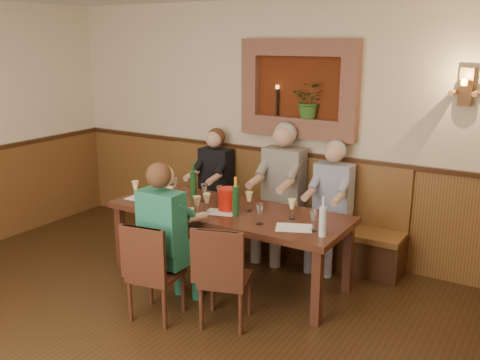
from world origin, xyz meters
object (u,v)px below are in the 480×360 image
object	(u,v)px
person_chair_front	(169,249)
person_bench_right	(329,216)
person_bench_left	(212,195)
wine_bottle_green_b	(193,184)
spittoon_bucket	(228,199)
chair_near_left	(156,290)
chair_near_right	(225,295)
person_bench_mid	(279,202)
bench	(273,222)
water_bottle	(323,221)
dining_table	(229,216)
wine_bottle_green_a	(236,200)

from	to	relation	value
person_chair_front	person_bench_right	bearing A→B (deg)	62.12
person_bench_left	wine_bottle_green_b	distance (m)	0.84
person_bench_left	spittoon_bucket	world-z (taller)	person_bench_left
chair_near_left	chair_near_right	distance (m)	0.62
person_bench_mid	person_bench_right	bearing A→B (deg)	0.44
wine_bottle_green_b	chair_near_right	bearing A→B (deg)	-42.18
chair_near_left	person_bench_mid	world-z (taller)	person_bench_mid
person_bench_left	person_bench_right	distance (m)	1.50
bench	water_bottle	xyz separation A→B (m)	(1.08, -1.16, 0.56)
bench	dining_table	bearing A→B (deg)	-90.00
person_bench_mid	wine_bottle_green_a	world-z (taller)	person_bench_mid
dining_table	water_bottle	distance (m)	1.12
bench	person_bench_right	distance (m)	0.77
person_bench_right	spittoon_bucket	bearing A→B (deg)	-129.70
person_bench_mid	water_bottle	world-z (taller)	person_bench_mid
bench	person_bench_mid	distance (m)	0.34
bench	chair_near_left	size ratio (longest dim) A/B	3.37
wine_bottle_green_b	water_bottle	xyz separation A→B (m)	(1.59, -0.33, -0.01)
chair_near_left	person_bench_mid	size ratio (longest dim) A/B	0.59
bench	wine_bottle_green_b	xyz separation A→B (m)	(-0.51, -0.83, 0.58)
person_bench_right	person_bench_left	bearing A→B (deg)	-180.00
chair_near_left	bench	bearing A→B (deg)	76.78
chair_near_right	person_bench_mid	size ratio (longest dim) A/B	0.60
person_bench_mid	water_bottle	distance (m)	1.44
dining_table	person_bench_right	xyz separation A→B (m)	(0.73, 0.84, -0.12)
chair_near_right	person_bench_left	size ratio (longest dim) A/B	0.66
person_bench_left	bench	bearing A→B (deg)	7.65
person_bench_mid	wine_bottle_green_a	distance (m)	0.99
person_bench_right	water_bottle	distance (m)	1.16
spittoon_bucket	dining_table	bearing A→B (deg)	108.05
person_chair_front	water_bottle	distance (m)	1.38
bench	spittoon_bucket	world-z (taller)	bench
wine_bottle_green_b	wine_bottle_green_a	bearing A→B (deg)	-19.27
chair_near_right	person_bench_right	bearing A→B (deg)	61.96
chair_near_left	chair_near_right	xyz separation A→B (m)	(0.57, 0.23, 0.00)
bench	person_bench_left	xyz separation A→B (m)	(-0.77, -0.10, 0.23)
bench	person_bench_left	world-z (taller)	person_bench_left
chair_near_right	person_bench_mid	bearing A→B (deg)	83.06
person_chair_front	spittoon_bucket	distance (m)	0.82
dining_table	person_bench_left	xyz separation A→B (m)	(-0.77, 0.84, -0.12)
bench	person_bench_mid	xyz separation A→B (m)	(0.13, -0.11, 0.30)
chair_near_left	spittoon_bucket	size ratio (longest dim) A/B	4.05
person_bench_mid	water_bottle	bearing A→B (deg)	-47.85
water_bottle	chair_near_right	bearing A→B (deg)	-139.91
person_bench_left	water_bottle	world-z (taller)	person_bench_left
person_chair_front	spittoon_bucket	size ratio (longest dim) A/B	6.29
chair_near_right	water_bottle	bearing A→B (deg)	22.11
bench	wine_bottle_green_b	distance (m)	1.13
person_bench_left	wine_bottle_green_a	distance (m)	1.38
dining_table	person_chair_front	bearing A→B (deg)	-99.54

